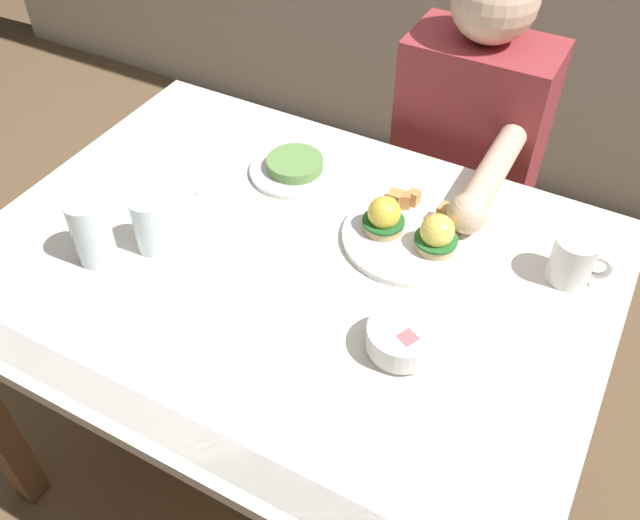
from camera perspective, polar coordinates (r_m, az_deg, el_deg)
The scene contains 10 objects.
ground_plane at distance 1.90m, azimuth -2.03°, elevation -16.24°, with size 6.00×6.00×0.00m, color brown.
dining_table at distance 1.38m, azimuth -2.68°, elevation -3.30°, with size 1.20×0.90×0.74m.
eggs_benedict_plate at distance 1.35m, azimuth 7.59°, elevation 2.46°, with size 0.27×0.27×0.09m.
fruit_bowl at distance 1.15m, azimuth 6.88°, elevation -6.57°, with size 0.12×0.12×0.06m.
coffee_mug at distance 1.32m, azimuth 20.47°, elevation 0.11°, with size 0.11×0.08×0.09m.
fork at distance 1.49m, azimuth -11.41°, elevation 5.57°, with size 0.14×0.09×0.00m.
water_glass_near at distance 1.34m, azimuth -13.85°, elevation 2.71°, with size 0.07×0.07×0.12m.
water_glass_far at distance 1.34m, azimuth -18.45°, elevation 1.99°, with size 0.07×0.07×0.14m.
side_plate at distance 1.51m, azimuth -2.10°, elevation 7.73°, with size 0.20×0.20×0.04m.
diner_person at distance 1.75m, azimuth 11.95°, elevation 8.24°, with size 0.34×0.54×1.14m.
Camera 1 is at (0.50, -0.79, 1.66)m, focal length 38.31 mm.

